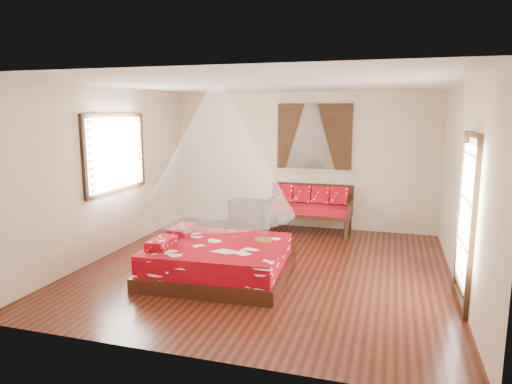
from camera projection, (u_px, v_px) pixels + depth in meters
room at (266, 179)px, 6.86m from camera, size 5.54×5.54×2.84m
bed at (218, 260)px, 6.69m from camera, size 2.09×1.91×0.63m
daybed at (310, 206)px, 9.18m from camera, size 1.67×0.74×0.94m
storage_chest at (250, 213)px, 9.66m from camera, size 0.90×0.73×0.55m
shutter_panel at (314, 136)px, 9.26m from camera, size 1.52×0.06×1.32m
window_left at (116, 153)px, 7.77m from camera, size 0.10×1.74×1.34m
glazed_door at (466, 222)px, 5.59m from camera, size 0.08×1.02×2.16m
wine_tray at (264, 237)px, 6.77m from camera, size 0.27×0.27×0.21m
mosquito_net_main at (217, 151)px, 6.41m from camera, size 2.21×2.21×1.80m
mosquito_net_daybed at (310, 133)px, 8.80m from camera, size 0.99×0.99×1.50m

